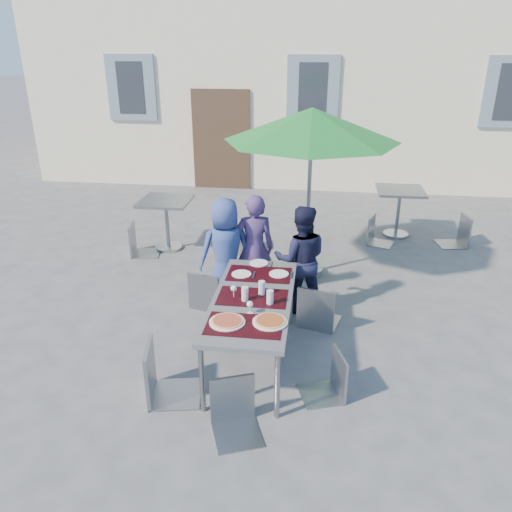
# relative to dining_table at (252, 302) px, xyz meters

# --- Properties ---
(ground) EXTENTS (90.00, 90.00, 0.00)m
(ground) POSITION_rel_dining_table_xyz_m (0.37, -0.79, -0.70)
(ground) COLOR #4E4E50
(ground) RESTS_ON ground
(dining_table) EXTENTS (0.80, 1.85, 0.76)m
(dining_table) POSITION_rel_dining_table_xyz_m (0.00, 0.00, 0.00)
(dining_table) COLOR #404044
(dining_table) RESTS_ON ground
(pizza_near_left) EXTENTS (0.34, 0.34, 0.03)m
(pizza_near_left) POSITION_rel_dining_table_xyz_m (-0.16, -0.53, 0.07)
(pizza_near_left) COLOR white
(pizza_near_left) RESTS_ON dining_table
(pizza_near_right) EXTENTS (0.33, 0.33, 0.03)m
(pizza_near_right) POSITION_rel_dining_table_xyz_m (0.23, -0.48, 0.07)
(pizza_near_right) COLOR white
(pizza_near_right) RESTS_ON dining_table
(glassware) EXTENTS (0.45, 0.47, 0.15)m
(glassware) POSITION_rel_dining_table_xyz_m (0.04, -0.07, 0.13)
(glassware) COLOR silver
(glassware) RESTS_ON dining_table
(place_settings) EXTENTS (0.67, 0.54, 0.01)m
(place_settings) POSITION_rel_dining_table_xyz_m (-0.00, 0.64, 0.06)
(place_settings) COLOR white
(place_settings) RESTS_ON dining_table
(child_0) EXTENTS (0.80, 0.69, 1.39)m
(child_0) POSITION_rel_dining_table_xyz_m (-0.52, 1.27, -0.00)
(child_0) COLOR #34498F
(child_0) RESTS_ON ground
(child_1) EXTENTS (0.58, 0.44, 1.42)m
(child_1) POSITION_rel_dining_table_xyz_m (-0.17, 1.39, 0.02)
(child_1) COLOR #483368
(child_1) RESTS_ON ground
(child_2) EXTENTS (0.70, 0.45, 1.37)m
(child_2) POSITION_rel_dining_table_xyz_m (0.44, 1.17, -0.01)
(child_2) COLOR #171934
(child_2) RESTS_ON ground
(chair_0) EXTENTS (0.53, 0.53, 0.97)m
(chair_0) POSITION_rel_dining_table_xyz_m (-0.72, 1.04, -0.13)
(chair_0) COLOR gray
(chair_0) RESTS_ON ground
(chair_1) EXTENTS (0.45, 0.45, 1.01)m
(chair_1) POSITION_rel_dining_table_xyz_m (0.15, 0.87, -0.10)
(chair_1) COLOR gray
(chair_1) RESTS_ON ground
(chair_2) EXTENTS (0.55, 0.56, 1.01)m
(chair_2) POSITION_rel_dining_table_xyz_m (0.67, 0.77, -0.10)
(chair_2) COLOR gray
(chair_2) RESTS_ON ground
(chair_3) EXTENTS (0.56, 0.56, 1.06)m
(chair_3) POSITION_rel_dining_table_xyz_m (-0.77, -0.71, -0.07)
(chair_3) COLOR gray
(chair_3) RESTS_ON ground
(chair_4) EXTENTS (0.48, 0.48, 0.85)m
(chair_4) POSITION_rel_dining_table_xyz_m (0.81, -0.48, -0.20)
(chair_4) COLOR #90949B
(chair_4) RESTS_ON ground
(chair_5) EXTENTS (0.52, 0.52, 0.91)m
(chair_5) POSITION_rel_dining_table_xyz_m (-0.01, -1.05, -0.17)
(chair_5) COLOR gray
(chair_5) RESTS_ON ground
(patio_umbrella) EXTENTS (2.35, 2.35, 2.37)m
(patio_umbrella) POSITION_rel_dining_table_xyz_m (0.48, 2.25, 1.43)
(patio_umbrella) COLOR #A9AAB1
(patio_umbrella) RESTS_ON ground
(cafe_table_0) EXTENTS (0.78, 0.78, 0.84)m
(cafe_table_0) POSITION_rel_dining_table_xyz_m (-1.80, 2.91, -0.09)
(cafe_table_0) COLOR #A9AAB1
(cafe_table_0) RESTS_ON ground
(bg_chair_l_0) EXTENTS (0.49, 0.49, 0.95)m
(bg_chair_l_0) POSITION_rel_dining_table_xyz_m (-2.19, 2.63, -0.14)
(bg_chair_l_0) COLOR gray
(bg_chair_l_0) RESTS_ON ground
(bg_chair_r_0) EXTENTS (0.45, 0.45, 0.91)m
(bg_chair_r_0) POSITION_rel_dining_table_xyz_m (-0.68, 2.96, -0.17)
(bg_chair_r_0) COLOR gray
(bg_chair_r_0) RESTS_ON ground
(cafe_table_1) EXTENTS (0.78, 0.78, 0.83)m
(cafe_table_1) POSITION_rel_dining_table_xyz_m (1.99, 4.02, -0.09)
(cafe_table_1) COLOR #A9AAB1
(cafe_table_1) RESTS_ON ground
(bg_chair_l_1) EXTENTS (0.50, 0.50, 0.88)m
(bg_chair_l_1) POSITION_rel_dining_table_xyz_m (1.61, 3.60, -0.19)
(bg_chair_l_1) COLOR gray
(bg_chair_l_1) RESTS_ON ground
(bg_chair_r_1) EXTENTS (0.49, 0.49, 0.97)m
(bg_chair_r_1) POSITION_rel_dining_table_xyz_m (2.95, 3.70, -0.13)
(bg_chair_r_1) COLOR gray
(bg_chair_r_1) RESTS_ON ground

